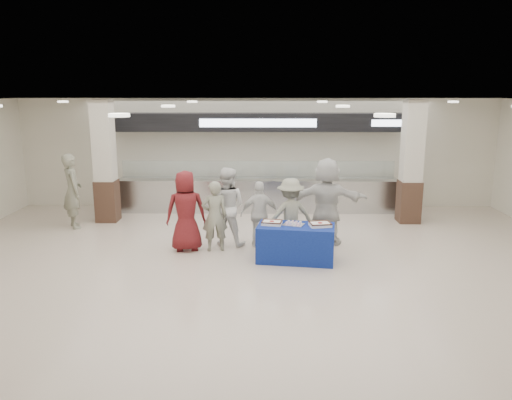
{
  "coord_description": "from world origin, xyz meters",
  "views": [
    {
      "loc": [
        0.12,
        -8.69,
        3.46
      ],
      "look_at": [
        -0.01,
        1.6,
        1.16
      ],
      "focal_mm": 35.0,
      "sensor_mm": 36.0,
      "label": 1
    }
  ],
  "objects_px": {
    "sheet_cake_left": "(272,222)",
    "soldier_a": "(215,216)",
    "civilian_maroon": "(186,211)",
    "chef_tall": "(227,207)",
    "cupcake_tray": "(294,223)",
    "sheet_cake_right": "(320,224)",
    "soldier_b": "(290,215)",
    "display_table": "(296,243)",
    "soldier_bg": "(73,191)",
    "civilian_white": "(327,201)",
    "chef_short": "(260,214)"
  },
  "relations": [
    {
      "from": "sheet_cake_right",
      "to": "cupcake_tray",
      "type": "bearing_deg",
      "value": 169.85
    },
    {
      "from": "chef_tall",
      "to": "soldier_bg",
      "type": "relative_size",
      "value": 0.94
    },
    {
      "from": "display_table",
      "to": "sheet_cake_right",
      "type": "distance_m",
      "value": 0.64
    },
    {
      "from": "soldier_a",
      "to": "soldier_bg",
      "type": "height_order",
      "value": "soldier_bg"
    },
    {
      "from": "cupcake_tray",
      "to": "soldier_a",
      "type": "distance_m",
      "value": 1.77
    },
    {
      "from": "sheet_cake_left",
      "to": "chef_short",
      "type": "bearing_deg",
      "value": 105.48
    },
    {
      "from": "sheet_cake_right",
      "to": "soldier_b",
      "type": "xyz_separation_m",
      "value": [
        -0.57,
        0.69,
        0.01
      ]
    },
    {
      "from": "chef_short",
      "to": "soldier_bg",
      "type": "distance_m",
      "value": 4.98
    },
    {
      "from": "soldier_a",
      "to": "soldier_b",
      "type": "bearing_deg",
      "value": 169.03
    },
    {
      "from": "civilian_white",
      "to": "soldier_bg",
      "type": "xyz_separation_m",
      "value": [
        -6.24,
        1.29,
        -0.04
      ]
    },
    {
      "from": "civilian_white",
      "to": "soldier_bg",
      "type": "relative_size",
      "value": 1.05
    },
    {
      "from": "sheet_cake_left",
      "to": "cupcake_tray",
      "type": "distance_m",
      "value": 0.44
    },
    {
      "from": "soldier_a",
      "to": "chef_tall",
      "type": "bearing_deg",
      "value": -129.68
    },
    {
      "from": "display_table",
      "to": "cupcake_tray",
      "type": "relative_size",
      "value": 3.21
    },
    {
      "from": "soldier_a",
      "to": "civilian_maroon",
      "type": "bearing_deg",
      "value": -12.76
    },
    {
      "from": "soldier_a",
      "to": "chef_short",
      "type": "relative_size",
      "value": 1.05
    },
    {
      "from": "civilian_maroon",
      "to": "chef_tall",
      "type": "relative_size",
      "value": 1.0
    },
    {
      "from": "sheet_cake_right",
      "to": "soldier_b",
      "type": "distance_m",
      "value": 0.9
    },
    {
      "from": "sheet_cake_left",
      "to": "soldier_a",
      "type": "relative_size",
      "value": 0.29
    },
    {
      "from": "display_table",
      "to": "soldier_a",
      "type": "height_order",
      "value": "soldier_a"
    },
    {
      "from": "cupcake_tray",
      "to": "civilian_white",
      "type": "xyz_separation_m",
      "value": [
        0.81,
        1.14,
        0.21
      ]
    },
    {
      "from": "chef_tall",
      "to": "soldier_b",
      "type": "height_order",
      "value": "chef_tall"
    },
    {
      "from": "display_table",
      "to": "chef_short",
      "type": "relative_size",
      "value": 1.05
    },
    {
      "from": "sheet_cake_left",
      "to": "civilian_white",
      "type": "xyz_separation_m",
      "value": [
        1.25,
        1.12,
        0.2
      ]
    },
    {
      "from": "display_table",
      "to": "soldier_a",
      "type": "distance_m",
      "value": 1.88
    },
    {
      "from": "display_table",
      "to": "soldier_bg",
      "type": "xyz_separation_m",
      "value": [
        -5.48,
        2.47,
        0.57
      ]
    },
    {
      "from": "display_table",
      "to": "sheet_cake_right",
      "type": "xyz_separation_m",
      "value": [
        0.48,
        -0.05,
        0.42
      ]
    },
    {
      "from": "cupcake_tray",
      "to": "soldier_a",
      "type": "relative_size",
      "value": 0.31
    },
    {
      "from": "civilian_maroon",
      "to": "soldier_b",
      "type": "xyz_separation_m",
      "value": [
        2.25,
        -0.02,
        -0.08
      ]
    },
    {
      "from": "sheet_cake_left",
      "to": "sheet_cake_right",
      "type": "height_order",
      "value": "sheet_cake_right"
    },
    {
      "from": "civilian_maroon",
      "to": "sheet_cake_right",
      "type": "bearing_deg",
      "value": 154.61
    },
    {
      "from": "chef_short",
      "to": "soldier_b",
      "type": "relative_size",
      "value": 0.92
    },
    {
      "from": "sheet_cake_left",
      "to": "soldier_bg",
      "type": "relative_size",
      "value": 0.24
    },
    {
      "from": "display_table",
      "to": "soldier_b",
      "type": "bearing_deg",
      "value": 105.77
    },
    {
      "from": "sheet_cake_right",
      "to": "soldier_b",
      "type": "bearing_deg",
      "value": 129.24
    },
    {
      "from": "sheet_cake_right",
      "to": "soldier_a",
      "type": "height_order",
      "value": "soldier_a"
    },
    {
      "from": "display_table",
      "to": "soldier_bg",
      "type": "height_order",
      "value": "soldier_bg"
    },
    {
      "from": "chef_tall",
      "to": "soldier_bg",
      "type": "bearing_deg",
      "value": -7.45
    },
    {
      "from": "soldier_b",
      "to": "sheet_cake_right",
      "type": "bearing_deg",
      "value": 115.01
    },
    {
      "from": "sheet_cake_left",
      "to": "civilian_maroon",
      "type": "xyz_separation_m",
      "value": [
        -1.85,
        0.59,
        0.09
      ]
    },
    {
      "from": "sheet_cake_left",
      "to": "cupcake_tray",
      "type": "xyz_separation_m",
      "value": [
        0.44,
        -0.03,
        -0.01
      ]
    },
    {
      "from": "sheet_cake_right",
      "to": "soldier_a",
      "type": "relative_size",
      "value": 0.3
    },
    {
      "from": "civilian_maroon",
      "to": "civilian_white",
      "type": "distance_m",
      "value": 3.14
    },
    {
      "from": "chef_short",
      "to": "cupcake_tray",
      "type": "bearing_deg",
      "value": 124.71
    },
    {
      "from": "chef_tall",
      "to": "display_table",
      "type": "bearing_deg",
      "value": 156.09
    },
    {
      "from": "chef_tall",
      "to": "civilian_white",
      "type": "bearing_deg",
      "value": -165.19
    },
    {
      "from": "display_table",
      "to": "civilian_white",
      "type": "relative_size",
      "value": 0.78
    },
    {
      "from": "soldier_bg",
      "to": "cupcake_tray",
      "type": "bearing_deg",
      "value": -145.44
    },
    {
      "from": "soldier_b",
      "to": "civilian_white",
      "type": "bearing_deg",
      "value": -161.47
    },
    {
      "from": "soldier_a",
      "to": "chef_tall",
      "type": "relative_size",
      "value": 0.87
    }
  ]
}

